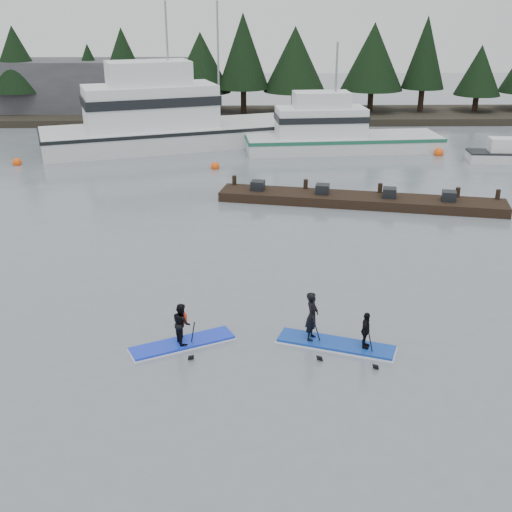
{
  "coord_description": "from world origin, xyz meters",
  "views": [
    {
      "loc": [
        -0.51,
        -16.48,
        10.16
      ],
      "look_at": [
        0.0,
        6.0,
        1.1
      ],
      "focal_mm": 45.0,
      "sensor_mm": 36.0,
      "label": 1
    }
  ],
  "objects_px": {
    "floating_dock": "(360,200)",
    "paddleboard_solo": "(182,332)",
    "fishing_boat_large": "(177,134)",
    "fishing_boat_medium": "(337,142)",
    "paddleboard_duo": "(334,331)"
  },
  "relations": [
    {
      "from": "floating_dock",
      "to": "paddleboard_duo",
      "type": "xyz_separation_m",
      "value": [
        -3.38,
        -14.77,
        0.28
      ]
    },
    {
      "from": "floating_dock",
      "to": "paddleboard_solo",
      "type": "height_order",
      "value": "paddleboard_solo"
    },
    {
      "from": "floating_dock",
      "to": "paddleboard_duo",
      "type": "height_order",
      "value": "paddleboard_duo"
    },
    {
      "from": "fishing_boat_large",
      "to": "floating_dock",
      "type": "distance_m",
      "value": 18.58
    },
    {
      "from": "paddleboard_solo",
      "to": "paddleboard_duo",
      "type": "distance_m",
      "value": 4.76
    },
    {
      "from": "fishing_boat_large",
      "to": "floating_dock",
      "type": "height_order",
      "value": "fishing_boat_large"
    },
    {
      "from": "fishing_boat_large",
      "to": "fishing_boat_medium",
      "type": "xyz_separation_m",
      "value": [
        11.63,
        -1.84,
        -0.29
      ]
    },
    {
      "from": "paddleboard_solo",
      "to": "paddleboard_duo",
      "type": "xyz_separation_m",
      "value": [
        4.76,
        -0.14,
        0.05
      ]
    },
    {
      "from": "fishing_boat_medium",
      "to": "paddleboard_duo",
      "type": "height_order",
      "value": "fishing_boat_medium"
    },
    {
      "from": "fishing_boat_medium",
      "to": "floating_dock",
      "type": "bearing_deg",
      "value": -97.26
    },
    {
      "from": "fishing_boat_medium",
      "to": "paddleboard_solo",
      "type": "relative_size",
      "value": 4.24
    },
    {
      "from": "fishing_boat_large",
      "to": "paddleboard_solo",
      "type": "distance_m",
      "value": 29.72
    },
    {
      "from": "fishing_boat_medium",
      "to": "paddleboard_duo",
      "type": "bearing_deg",
      "value": -102.72
    },
    {
      "from": "fishing_boat_large",
      "to": "fishing_boat_medium",
      "type": "distance_m",
      "value": 11.78
    },
    {
      "from": "paddleboard_duo",
      "to": "floating_dock",
      "type": "bearing_deg",
      "value": 97.58
    }
  ]
}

